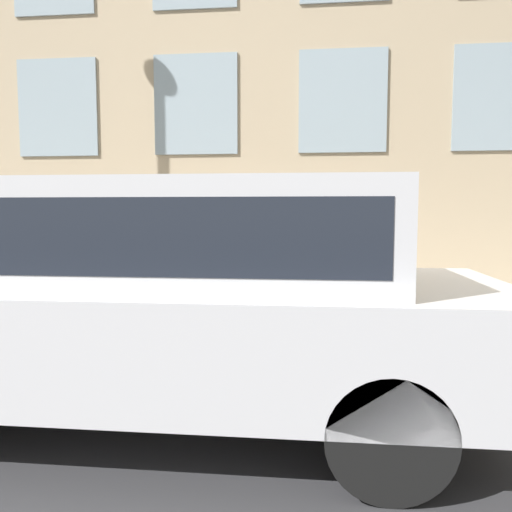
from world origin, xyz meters
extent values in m
plane|color=#2D2D30|center=(0.00, 0.00, 0.00)|extent=(80.00, 80.00, 0.00)
cube|color=#B2ADA3|center=(1.31, 0.00, 0.08)|extent=(2.62, 60.00, 0.15)
cube|color=tan|center=(2.77, 0.00, 3.80)|extent=(0.30, 40.00, 7.59)
cube|color=#8C9EA8|center=(2.60, -3.29, 3.28)|extent=(0.03, 1.28, 1.49)
cube|color=#8C9EA8|center=(2.60, -1.10, 3.28)|extent=(0.03, 1.28, 1.49)
cube|color=#8C9EA8|center=(2.60, 1.10, 3.28)|extent=(0.03, 1.28, 1.49)
cube|color=#8C9EA8|center=(2.60, 3.29, 3.28)|extent=(0.03, 1.28, 1.49)
cylinder|color=#2D7260|center=(0.52, 0.32, 0.17)|extent=(0.34, 0.34, 0.04)
cylinder|color=#2D7260|center=(0.52, 0.32, 0.52)|extent=(0.25, 0.25, 0.75)
sphere|color=#2C5D50|center=(0.52, 0.32, 0.90)|extent=(0.26, 0.26, 0.26)
cylinder|color=black|center=(0.52, 0.32, 0.98)|extent=(0.09, 0.09, 0.10)
cylinder|color=#2D7260|center=(0.52, 0.15, 0.61)|extent=(0.09, 0.10, 0.09)
cylinder|color=#2D7260|center=(0.52, 0.49, 0.61)|extent=(0.09, 0.10, 0.09)
cylinder|color=#998466|center=(0.57, -0.40, 0.54)|extent=(0.11, 0.11, 0.78)
cylinder|color=#998466|center=(0.73, -0.40, 0.54)|extent=(0.11, 0.11, 0.78)
cube|color=red|center=(0.65, -0.40, 1.22)|extent=(0.21, 0.15, 0.58)
cylinder|color=red|center=(0.50, -0.40, 1.23)|extent=(0.09, 0.09, 0.55)
cylinder|color=red|center=(0.80, -0.40, 1.23)|extent=(0.09, 0.09, 0.55)
sphere|color=#8C6647|center=(0.65, -0.40, 1.64)|extent=(0.26, 0.26, 0.26)
cylinder|color=black|center=(-0.35, 2.10, 0.37)|extent=(0.24, 0.75, 0.75)
cylinder|color=black|center=(-2.13, -1.10, 0.37)|extent=(0.24, 0.75, 0.75)
cylinder|color=black|center=(-0.35, -1.10, 0.37)|extent=(0.24, 0.75, 0.75)
cube|color=silver|center=(-1.24, 0.50, 0.75)|extent=(2.02, 5.17, 0.76)
cube|color=silver|center=(-1.24, 0.37, 1.50)|extent=(1.78, 3.20, 0.73)
cube|color=#1E232D|center=(-1.24, 0.37, 1.50)|extent=(1.79, 2.95, 0.47)
camera|label=1|loc=(-4.96, -0.64, 1.65)|focal=35.00mm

